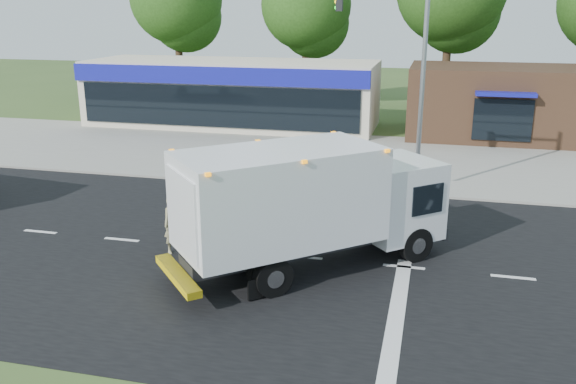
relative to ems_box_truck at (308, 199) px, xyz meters
name	(u,v)px	position (x,y,z in m)	size (l,w,h in m)	color
ground	(303,258)	(-0.29, 0.72, -2.08)	(120.00, 120.00, 0.00)	#385123
road_asphalt	(303,257)	(-0.29, 0.72, -2.08)	(60.00, 14.00, 0.02)	black
sidewalk	(344,182)	(-0.29, 8.92, -2.02)	(60.00, 2.40, 0.12)	gray
parking_apron	(362,153)	(-0.29, 14.72, -2.07)	(60.00, 9.00, 0.02)	gray
lane_markings	(340,280)	(1.06, -0.63, -2.07)	(55.20, 7.00, 0.01)	silver
ems_box_truck	(308,199)	(0.00, 0.00, 0.00)	(7.74, 7.30, 3.61)	black
emergency_worker	(174,223)	(-4.18, 0.19, -1.14)	(0.77, 0.79, 1.93)	tan
retail_strip_mall	(232,93)	(-9.29, 20.65, -0.07)	(18.00, 6.20, 4.00)	beige
brown_storefront	(499,102)	(6.71, 20.70, -0.08)	(10.00, 6.70, 4.00)	#382316
traffic_signal_pole	(406,69)	(2.06, 8.32, 2.84)	(3.51, 0.25, 8.00)	gray
background_trees	(379,4)	(-1.14, 28.88, 5.30)	(36.77, 7.39, 12.10)	#332114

